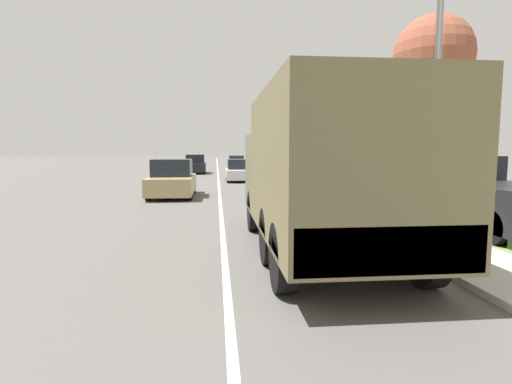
{
  "coord_description": "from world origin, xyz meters",
  "views": [
    {
      "loc": [
        -0.14,
        5.3,
        2.1
      ],
      "look_at": [
        0.77,
        14.46,
        1.11
      ],
      "focal_mm": 28.0,
      "sensor_mm": 36.0,
      "label": 1
    }
  ],
  "objects_px": {
    "car_nearest_ahead": "(172,180)",
    "car_fourth_ahead": "(236,163)",
    "car_third_ahead": "(195,165)",
    "car_second_ahead": "(240,171)",
    "pickup_truck": "(477,194)",
    "military_truck": "(323,170)",
    "lamp_post": "(428,63)"
  },
  "relations": [
    {
      "from": "car_third_ahead",
      "to": "pickup_truck",
      "type": "distance_m",
      "value": 26.77
    },
    {
      "from": "military_truck",
      "to": "car_fourth_ahead",
      "type": "relative_size",
      "value": 1.46
    },
    {
      "from": "car_nearest_ahead",
      "to": "car_fourth_ahead",
      "type": "height_order",
      "value": "car_nearest_ahead"
    },
    {
      "from": "car_third_ahead",
      "to": "lamp_post",
      "type": "distance_m",
      "value": 27.69
    },
    {
      "from": "car_third_ahead",
      "to": "pickup_truck",
      "type": "xyz_separation_m",
      "value": [
        8.8,
        -25.28,
        0.17
      ]
    },
    {
      "from": "car_nearest_ahead",
      "to": "military_truck",
      "type": "bearing_deg",
      "value": -68.71
    },
    {
      "from": "military_truck",
      "to": "pickup_truck",
      "type": "bearing_deg",
      "value": 26.2
    },
    {
      "from": "lamp_post",
      "to": "military_truck",
      "type": "bearing_deg",
      "value": -159.31
    },
    {
      "from": "car_fourth_ahead",
      "to": "pickup_truck",
      "type": "relative_size",
      "value": 0.88
    },
    {
      "from": "military_truck",
      "to": "car_fourth_ahead",
      "type": "distance_m",
      "value": 36.12
    },
    {
      "from": "car_third_ahead",
      "to": "military_truck",
      "type": "bearing_deg",
      "value": -82.02
    },
    {
      "from": "car_nearest_ahead",
      "to": "car_second_ahead",
      "type": "bearing_deg",
      "value": 67.68
    },
    {
      "from": "military_truck",
      "to": "car_second_ahead",
      "type": "height_order",
      "value": "military_truck"
    },
    {
      "from": "car_third_ahead",
      "to": "car_second_ahead",
      "type": "bearing_deg",
      "value": -68.81
    },
    {
      "from": "military_truck",
      "to": "car_second_ahead",
      "type": "relative_size",
      "value": 1.61
    },
    {
      "from": "car_nearest_ahead",
      "to": "lamp_post",
      "type": "relative_size",
      "value": 0.64
    },
    {
      "from": "car_nearest_ahead",
      "to": "car_third_ahead",
      "type": "relative_size",
      "value": 1.01
    },
    {
      "from": "military_truck",
      "to": "car_nearest_ahead",
      "type": "distance_m",
      "value": 11.12
    },
    {
      "from": "car_nearest_ahead",
      "to": "pickup_truck",
      "type": "relative_size",
      "value": 0.79
    },
    {
      "from": "car_second_ahead",
      "to": "lamp_post",
      "type": "distance_m",
      "value": 18.52
    },
    {
      "from": "lamp_post",
      "to": "pickup_truck",
      "type": "bearing_deg",
      "value": 31.81
    },
    {
      "from": "car_third_ahead",
      "to": "lamp_post",
      "type": "xyz_separation_m",
      "value": [
        6.48,
        -26.72,
        3.25
      ]
    },
    {
      "from": "military_truck",
      "to": "car_second_ahead",
      "type": "distance_m",
      "value": 18.97
    },
    {
      "from": "car_nearest_ahead",
      "to": "car_second_ahead",
      "type": "xyz_separation_m",
      "value": [
        3.54,
        8.61,
        -0.09
      ]
    },
    {
      "from": "car_nearest_ahead",
      "to": "lamp_post",
      "type": "distance_m",
      "value": 11.9
    },
    {
      "from": "car_second_ahead",
      "to": "car_third_ahead",
      "type": "bearing_deg",
      "value": 111.19
    },
    {
      "from": "military_truck",
      "to": "car_third_ahead",
      "type": "bearing_deg",
      "value": 97.98
    },
    {
      "from": "pickup_truck",
      "to": "lamp_post",
      "type": "xyz_separation_m",
      "value": [
        -2.32,
        -1.44,
        3.09
      ]
    },
    {
      "from": "lamp_post",
      "to": "car_third_ahead",
      "type": "bearing_deg",
      "value": 103.63
    },
    {
      "from": "pickup_truck",
      "to": "car_fourth_ahead",
      "type": "bearing_deg",
      "value": 98.11
    },
    {
      "from": "car_second_ahead",
      "to": "car_fourth_ahead",
      "type": "bearing_deg",
      "value": 88.0
    },
    {
      "from": "car_third_ahead",
      "to": "pickup_truck",
      "type": "relative_size",
      "value": 0.78
    }
  ]
}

